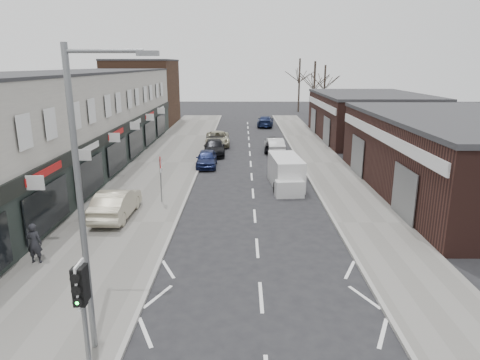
{
  "coord_description": "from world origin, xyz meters",
  "views": [
    {
      "loc": [
        -0.63,
        -10.94,
        7.64
      ],
      "look_at": [
        -0.75,
        7.56,
        2.6
      ],
      "focal_mm": 32.0,
      "sensor_mm": 36.0,
      "label": 1
    }
  ],
  "objects_px": {
    "parked_car_left_b": "(214,147)",
    "parked_car_right_c": "(265,121)",
    "traffic_light": "(82,295)",
    "white_van": "(286,173)",
    "sedan_on_pavement": "(116,203)",
    "parked_car_right_a": "(275,145)",
    "street_lamp": "(86,190)",
    "pedestrian": "(34,243)",
    "warning_sign": "(161,166)",
    "parked_car_left_c": "(218,139)",
    "parked_car_right_b": "(274,144)",
    "parked_car_left_a": "(207,159)"
  },
  "relations": [
    {
      "from": "traffic_light",
      "to": "sedan_on_pavement",
      "type": "xyz_separation_m",
      "value": [
        -2.62,
        11.52,
        -1.57
      ]
    },
    {
      "from": "street_lamp",
      "to": "pedestrian",
      "type": "xyz_separation_m",
      "value": [
        -4.17,
        5.11,
        -3.69
      ]
    },
    {
      "from": "traffic_light",
      "to": "white_van",
      "type": "relative_size",
      "value": 0.61
    },
    {
      "from": "parked_car_right_b",
      "to": "parked_car_left_b",
      "type": "bearing_deg",
      "value": 21.16
    },
    {
      "from": "white_van",
      "to": "sedan_on_pavement",
      "type": "relative_size",
      "value": 1.15
    },
    {
      "from": "parked_car_left_a",
      "to": "street_lamp",
      "type": "bearing_deg",
      "value": -94.6
    },
    {
      "from": "white_van",
      "to": "parked_car_right_a",
      "type": "xyz_separation_m",
      "value": [
        0.06,
        10.9,
        -0.24
      ]
    },
    {
      "from": "parked_car_right_a",
      "to": "parked_car_right_b",
      "type": "distance_m",
      "value": 0.56
    },
    {
      "from": "white_van",
      "to": "parked_car_right_b",
      "type": "relative_size",
      "value": 1.21
    },
    {
      "from": "sedan_on_pavement",
      "to": "parked_car_right_a",
      "type": "xyz_separation_m",
      "value": [
        9.22,
        16.95,
        -0.18
      ]
    },
    {
      "from": "pedestrian",
      "to": "parked_car_left_b",
      "type": "distance_m",
      "value": 21.86
    },
    {
      "from": "traffic_light",
      "to": "parked_car_left_c",
      "type": "distance_m",
      "value": 31.91
    },
    {
      "from": "white_van",
      "to": "pedestrian",
      "type": "bearing_deg",
      "value": -138.91
    },
    {
      "from": "traffic_light",
      "to": "street_lamp",
      "type": "height_order",
      "value": "street_lamp"
    },
    {
      "from": "parked_car_left_b",
      "to": "parked_car_right_c",
      "type": "distance_m",
      "value": 18.17
    },
    {
      "from": "street_lamp",
      "to": "parked_car_left_b",
      "type": "height_order",
      "value": "street_lamp"
    },
    {
      "from": "street_lamp",
      "to": "sedan_on_pavement",
      "type": "relative_size",
      "value": 1.83
    },
    {
      "from": "street_lamp",
      "to": "parked_car_right_b",
      "type": "bearing_deg",
      "value": 76.4
    },
    {
      "from": "traffic_light",
      "to": "warning_sign",
      "type": "relative_size",
      "value": 1.15
    },
    {
      "from": "white_van",
      "to": "sedan_on_pavement",
      "type": "height_order",
      "value": "white_van"
    },
    {
      "from": "traffic_light",
      "to": "parked_car_right_c",
      "type": "bearing_deg",
      "value": 81.63
    },
    {
      "from": "traffic_light",
      "to": "white_van",
      "type": "distance_m",
      "value": 18.8
    },
    {
      "from": "traffic_light",
      "to": "pedestrian",
      "type": "xyz_separation_m",
      "value": [
        -4.3,
        6.33,
        -1.48
      ]
    },
    {
      "from": "parked_car_left_b",
      "to": "parked_car_right_b",
      "type": "bearing_deg",
      "value": 13.73
    },
    {
      "from": "street_lamp",
      "to": "parked_car_left_c",
      "type": "bearing_deg",
      "value": 87.28
    },
    {
      "from": "street_lamp",
      "to": "parked_car_right_a",
      "type": "xyz_separation_m",
      "value": [
        6.73,
        27.25,
        -3.96
      ]
    },
    {
      "from": "parked_car_left_c",
      "to": "parked_car_right_b",
      "type": "distance_m",
      "value": 5.98
    },
    {
      "from": "warning_sign",
      "to": "sedan_on_pavement",
      "type": "bearing_deg",
      "value": -126.65
    },
    {
      "from": "pedestrian",
      "to": "parked_car_right_a",
      "type": "relative_size",
      "value": 0.4
    },
    {
      "from": "parked_car_left_a",
      "to": "parked_car_left_c",
      "type": "bearing_deg",
      "value": 86.22
    },
    {
      "from": "parked_car_left_c",
      "to": "parked_car_right_c",
      "type": "xyz_separation_m",
      "value": [
        5.27,
        13.0,
        0.0
      ]
    },
    {
      "from": "warning_sign",
      "to": "parked_car_right_b",
      "type": "height_order",
      "value": "warning_sign"
    },
    {
      "from": "traffic_light",
      "to": "parked_car_right_c",
      "type": "xyz_separation_m",
      "value": [
        6.6,
        44.84,
        -1.74
      ]
    },
    {
      "from": "pedestrian",
      "to": "parked_car_right_c",
      "type": "distance_m",
      "value": 40.03
    },
    {
      "from": "parked_car_left_c",
      "to": "parked_car_left_b",
      "type": "bearing_deg",
      "value": -93.58
    },
    {
      "from": "white_van",
      "to": "street_lamp",
      "type": "bearing_deg",
      "value": -117.12
    },
    {
      "from": "street_lamp",
      "to": "warning_sign",
      "type": "xyz_separation_m",
      "value": [
        -0.63,
        12.8,
        -2.42
      ]
    },
    {
      "from": "traffic_light",
      "to": "white_van",
      "type": "height_order",
      "value": "traffic_light"
    },
    {
      "from": "white_van",
      "to": "warning_sign",
      "type": "bearing_deg",
      "value": -159.0
    },
    {
      "from": "warning_sign",
      "to": "sedan_on_pavement",
      "type": "xyz_separation_m",
      "value": [
        -1.86,
        -2.5,
        -1.36
      ]
    },
    {
      "from": "white_van",
      "to": "parked_car_right_a",
      "type": "relative_size",
      "value": 1.25
    },
    {
      "from": "white_van",
      "to": "pedestrian",
      "type": "relative_size",
      "value": 3.1
    },
    {
      "from": "traffic_light",
      "to": "parked_car_left_a",
      "type": "relative_size",
      "value": 0.82
    },
    {
      "from": "parked_car_left_a",
      "to": "parked_car_right_a",
      "type": "xyz_separation_m",
      "value": [
        5.6,
        5.47,
        0.02
      ]
    },
    {
      "from": "traffic_light",
      "to": "parked_car_right_a",
      "type": "height_order",
      "value": "traffic_light"
    },
    {
      "from": "traffic_light",
      "to": "parked_car_right_b",
      "type": "height_order",
      "value": "traffic_light"
    },
    {
      "from": "warning_sign",
      "to": "white_van",
      "type": "distance_m",
      "value": 8.22
    },
    {
      "from": "white_van",
      "to": "sedan_on_pavement",
      "type": "bearing_deg",
      "value": -151.49
    },
    {
      "from": "parked_car_left_b",
      "to": "street_lamp",
      "type": "bearing_deg",
      "value": -95.77
    },
    {
      "from": "parked_car_left_b",
      "to": "parked_car_right_c",
      "type": "bearing_deg",
      "value": 70.38
    }
  ]
}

